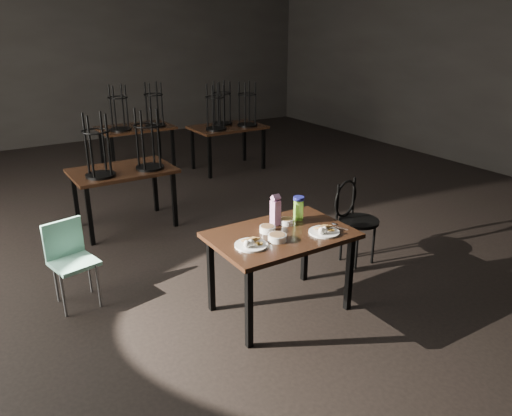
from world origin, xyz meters
TOP-DOWN VIEW (x-y plane):
  - room at (-0.06, 0.01)m, footprint 12.00×12.04m
  - main_table at (-0.56, -1.67)m, footprint 1.20×0.80m
  - plate_left at (-0.92, -1.76)m, footprint 0.27×0.27m
  - plate_right at (-0.25, -1.87)m, footprint 0.26×0.26m
  - bowl_near at (-0.65, -1.59)m, footprint 0.14×0.14m
  - bowl_far at (-0.41, -1.54)m, footprint 0.12×0.12m
  - bowl_big at (-0.68, -1.78)m, footprint 0.15×0.15m
  - juice_carton at (-0.50, -1.50)m, footprint 0.08×0.08m
  - water_bottle at (-0.25, -1.50)m, footprint 0.13×0.13m
  - spoon at (-0.05, -1.78)m, footprint 0.06×0.19m
  - bentwood_chair at (0.65, -1.28)m, footprint 0.46×0.45m
  - school_chair at (-2.09, -0.56)m, footprint 0.43×0.43m
  - bg_table_left at (-1.10, 0.89)m, footprint 1.20×0.80m
  - bg_table_right at (1.25, 2.48)m, footprint 1.20×0.80m
  - bg_table_far at (-0.09, 3.25)m, footprint 1.20×0.80m

SIDE VIEW (x-z plane):
  - school_chair at x=-2.09m, z-range 0.08..0.86m
  - bentwood_chair at x=0.65m, z-range 0.08..0.97m
  - main_table at x=-0.56m, z-range 0.30..1.05m
  - bg_table_left at x=-1.10m, z-range 0.01..1.49m
  - bg_table_far at x=-0.09m, z-range 0.01..1.49m
  - spoon at x=-0.05m, z-range 0.75..0.76m
  - plate_right at x=-0.25m, z-range 0.73..0.82m
  - plate_left at x=-0.92m, z-range 0.73..0.82m
  - bowl_far at x=-0.41m, z-range 0.75..0.80m
  - bg_table_right at x=1.25m, z-range 0.04..1.52m
  - bowl_big at x=-0.68m, z-range 0.75..0.81m
  - bowl_near at x=-0.65m, z-range 0.75..0.81m
  - water_bottle at x=-0.25m, z-range 0.75..0.97m
  - juice_carton at x=-0.50m, z-range 0.74..1.03m
  - room at x=-0.06m, z-range 0.72..3.94m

